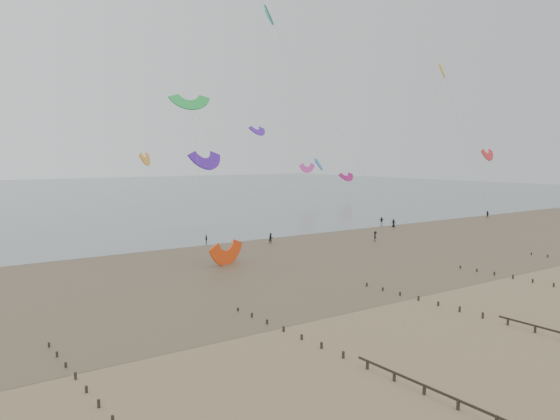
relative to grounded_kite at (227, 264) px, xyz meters
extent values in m
plane|color=brown|center=(2.90, -33.39, 0.00)|extent=(500.00, 500.00, 0.00)
plane|color=#475654|center=(2.90, 166.61, 0.03)|extent=(500.00, 500.00, 0.00)
plane|color=#473A28|center=(2.90, 1.61, 0.01)|extent=(500.00, 500.00, 0.00)
ellipsoid|color=slate|center=(-15.10, -11.39, 0.01)|extent=(23.60, 14.36, 0.01)
ellipsoid|color=slate|center=(14.90, 4.61, 0.01)|extent=(33.64, 18.32, 0.01)
ellipsoid|color=slate|center=(47.90, -3.39, 0.01)|extent=(19.65, 13.67, 0.01)
cube|color=black|center=(-29.10, -37.18, 0.26)|extent=(0.16, 0.16, 0.62)
cube|color=black|center=(-29.10, -34.55, 0.25)|extent=(0.16, 0.16, 0.59)
cube|color=black|center=(-29.10, -31.92, 0.23)|extent=(0.16, 0.16, 0.57)
cube|color=black|center=(-29.10, -29.28, 0.22)|extent=(0.16, 0.16, 0.54)
cube|color=black|center=(-29.10, -26.65, 0.20)|extent=(0.16, 0.16, 0.51)
cube|color=black|center=(-29.10, -24.02, 0.19)|extent=(0.16, 0.16, 0.48)
cube|color=black|center=(-29.10, -21.39, 0.17)|extent=(0.16, 0.16, 0.45)
cube|color=black|center=(-11.10, -47.70, 0.32)|extent=(0.16, 0.16, 0.74)
cube|color=black|center=(-11.10, -45.07, 0.31)|extent=(0.16, 0.16, 0.71)
cube|color=black|center=(-11.10, -42.44, 0.29)|extent=(0.16, 0.16, 0.68)
cube|color=black|center=(-11.10, -39.81, 0.28)|extent=(0.16, 0.16, 0.65)
cube|color=black|center=(-11.10, -37.18, 0.26)|extent=(0.16, 0.16, 0.62)
cube|color=black|center=(-11.10, -34.55, 0.25)|extent=(0.16, 0.16, 0.59)
cube|color=black|center=(-11.10, -31.92, 0.23)|extent=(0.16, 0.16, 0.57)
cube|color=black|center=(-11.10, -29.28, 0.22)|extent=(0.16, 0.16, 0.54)
cube|color=black|center=(-11.10, -26.65, 0.20)|extent=(0.16, 0.16, 0.51)
cube|color=black|center=(-11.10, -24.02, 0.19)|extent=(0.16, 0.16, 0.48)
cube|color=black|center=(-11.10, -21.39, 0.17)|extent=(0.16, 0.16, 0.45)
cube|color=black|center=(6.90, -42.44, 0.29)|extent=(0.16, 0.16, 0.68)
cube|color=black|center=(6.90, -39.81, 0.28)|extent=(0.16, 0.16, 0.65)
cube|color=black|center=(6.90, -37.18, 0.26)|extent=(0.16, 0.16, 0.62)
cube|color=black|center=(6.90, -34.55, 0.25)|extent=(0.16, 0.16, 0.59)
cube|color=black|center=(6.90, -31.92, 0.23)|extent=(0.16, 0.16, 0.57)
cube|color=black|center=(6.90, -29.28, 0.22)|extent=(0.16, 0.16, 0.54)
cube|color=black|center=(6.90, -26.65, 0.20)|extent=(0.16, 0.16, 0.51)
cube|color=black|center=(6.90, -24.02, 0.19)|extent=(0.16, 0.16, 0.48)
cube|color=black|center=(6.90, -21.39, 0.17)|extent=(0.16, 0.16, 0.45)
cube|color=black|center=(24.90, -34.55, 0.25)|extent=(0.16, 0.16, 0.59)
cube|color=black|center=(24.90, -31.92, 0.23)|extent=(0.16, 0.16, 0.57)
cube|color=black|center=(24.90, -29.28, 0.22)|extent=(0.16, 0.16, 0.54)
cube|color=black|center=(24.90, -26.65, 0.20)|extent=(0.16, 0.16, 0.51)
cube|color=black|center=(24.90, -24.02, 0.19)|extent=(0.16, 0.16, 0.48)
cube|color=black|center=(24.90, -21.39, 0.17)|extent=(0.16, 0.16, 0.45)
cube|color=black|center=(42.90, -24.02, 0.19)|extent=(0.16, 0.16, 0.48)
cube|color=black|center=(42.90, -21.39, 0.17)|extent=(0.16, 0.16, 0.45)
imported|color=black|center=(83.39, 13.56, 0.85)|extent=(0.79, 0.94, 1.71)
imported|color=black|center=(52.67, 20.49, 0.76)|extent=(1.40, 1.20, 1.52)
imported|color=black|center=(6.32, 18.48, 0.75)|extent=(0.52, 0.93, 1.50)
imported|color=black|center=(32.58, 2.62, 0.94)|extent=(1.26, 1.40, 1.88)
imported|color=black|center=(15.76, 11.82, 0.91)|extent=(0.98, 0.81, 1.83)
imported|color=black|center=(50.14, 14.46, 0.89)|extent=(1.01, 1.02, 1.78)
camera|label=1|loc=(-38.75, -67.62, 15.65)|focal=35.00mm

